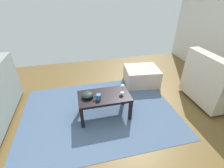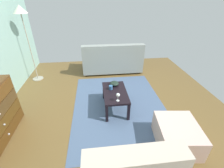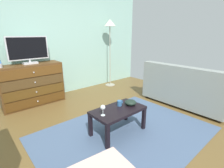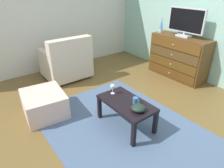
% 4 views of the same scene
% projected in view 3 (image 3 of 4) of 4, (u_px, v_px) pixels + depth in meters
% --- Properties ---
extents(ground_plane, '(5.78, 4.97, 0.05)m').
position_uv_depth(ground_plane, '(108.00, 134.00, 2.64)').
color(ground_plane, brown).
extents(wall_accent_rear, '(5.78, 0.12, 2.78)m').
position_uv_depth(wall_accent_rear, '(45.00, 38.00, 3.84)').
color(wall_accent_rear, '#96C2B3').
rests_on(wall_accent_rear, ground_plane).
extents(area_rug, '(2.60, 1.90, 0.01)m').
position_uv_depth(area_rug, '(126.00, 133.00, 2.61)').
color(area_rug, '#485C7C').
rests_on(area_rug, ground_plane).
extents(dresser, '(1.24, 0.49, 0.89)m').
position_uv_depth(dresser, '(32.00, 85.00, 3.57)').
color(dresser, '#563619').
rests_on(dresser, ground_plane).
extents(tv, '(0.79, 0.18, 0.56)m').
position_uv_depth(tv, '(28.00, 49.00, 3.39)').
color(tv, silver).
rests_on(tv, dresser).
extents(coffee_table, '(0.82, 0.46, 0.40)m').
position_uv_depth(coffee_table, '(118.00, 112.00, 2.54)').
color(coffee_table, black).
rests_on(coffee_table, ground_plane).
extents(wine_glass, '(0.07, 0.07, 0.16)m').
position_uv_depth(wine_glass, '(103.00, 108.00, 2.29)').
color(wine_glass, silver).
rests_on(wine_glass, coffee_table).
extents(mug, '(0.11, 0.08, 0.08)m').
position_uv_depth(mug, '(120.00, 103.00, 2.63)').
color(mug, '#336298').
rests_on(mug, coffee_table).
extents(bowl_decorative, '(0.19, 0.19, 0.08)m').
position_uv_depth(bowl_decorative, '(131.00, 102.00, 2.66)').
color(bowl_decorative, black).
rests_on(bowl_decorative, coffee_table).
extents(couch_large, '(0.85, 1.74, 0.88)m').
position_uv_depth(couch_large, '(185.00, 89.00, 3.59)').
color(couch_large, '#332319').
rests_on(couch_large, ground_plane).
extents(standing_lamp, '(0.32, 0.32, 1.87)m').
position_uv_depth(standing_lamp, '(110.00, 29.00, 4.57)').
color(standing_lamp, '#A59E8C').
rests_on(standing_lamp, ground_plane).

